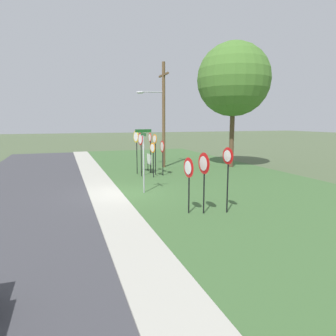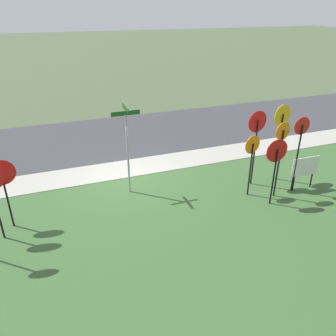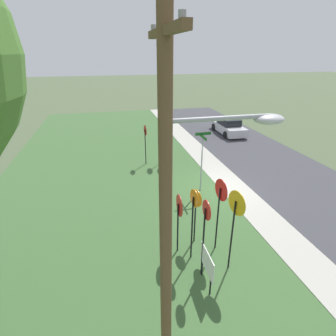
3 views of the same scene
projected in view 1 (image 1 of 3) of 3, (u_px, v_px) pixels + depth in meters
ground_plane at (122, 194)px, 14.88m from camera, size 160.00×160.00×0.00m
road_asphalt at (15, 203)px, 13.30m from camera, size 44.00×6.40×0.01m
sidewalk_strip at (106, 195)px, 14.61m from camera, size 44.00×1.60×0.06m
grass_median at (228, 185)px, 16.84m from camera, size 44.00×12.00×0.04m
stop_sign_near_left at (136, 142)px, 20.14m from camera, size 0.79×0.18×2.93m
stop_sign_near_right at (162, 150)px, 19.56m from camera, size 0.77×0.09×2.31m
stop_sign_far_left at (155, 146)px, 19.81m from camera, size 0.60×0.12×2.70m
stop_sign_far_center at (141, 145)px, 19.19m from camera, size 0.77×0.13×2.82m
stop_sign_far_right at (150, 145)px, 20.54m from camera, size 0.62×0.09×2.76m
stop_sign_center_tall at (153, 153)px, 18.96m from camera, size 0.63×0.15×2.22m
yield_sign_near_left at (188, 172)px, 11.47m from camera, size 0.78×0.12×2.19m
yield_sign_near_right at (228, 165)px, 11.50m from camera, size 0.66×0.12×2.58m
yield_sign_far_left at (204, 168)px, 11.40m from camera, size 0.83×0.12×2.39m
street_name_post at (144, 156)px, 14.78m from camera, size 0.96×0.82×3.17m
utility_pole at (162, 111)px, 22.74m from camera, size 2.10×2.24×7.94m
notice_board at (149, 160)px, 21.14m from camera, size 1.10×0.07×1.25m
oak_tree_left at (234, 80)px, 22.59m from camera, size 5.53×5.53×9.45m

